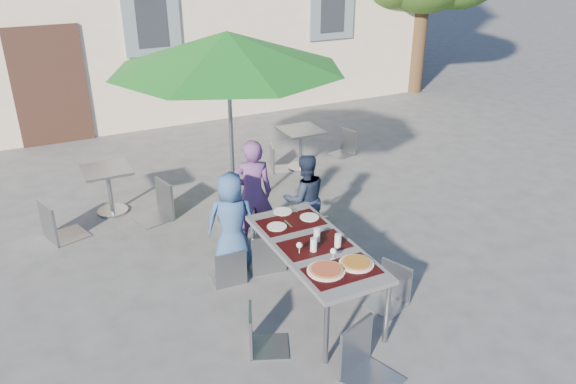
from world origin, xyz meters
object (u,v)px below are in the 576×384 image
dining_table (314,249)px  bg_chair_l_0 (52,197)px  chair_1 (266,229)px  chair_3 (260,307)px  chair_5 (367,323)px  chair_2 (310,213)px  bg_chair_r_0 (156,179)px  child_1 (252,194)px  pizza_near_left (326,270)px  pizza_near_right (356,263)px  chair_4 (393,263)px  bg_chair_l_1 (277,143)px  child_0 (232,221)px  chair_0 (228,246)px  patio_umbrella (227,52)px  bg_chair_r_1 (346,128)px  child_2 (305,198)px  cafe_table_1 (301,143)px  cafe_table_0 (109,184)px

dining_table → bg_chair_l_0: bearing=130.4°
chair_1 → chair_3: chair_1 is taller
chair_3 → chair_5: size_ratio=0.84×
chair_2 → bg_chair_r_0: bearing=130.6°
child_1 → chair_1: bearing=95.4°
pizza_near_left → dining_table: bearing=73.7°
pizza_near_right → chair_4: bearing=16.1°
bg_chair_l_1 → bg_chair_r_0: bearing=-159.8°
dining_table → chair_4: size_ratio=2.14×
child_0 → chair_1: size_ratio=1.27×
chair_0 → chair_1: 0.52m
dining_table → patio_umbrella: (-0.04, 2.26, 1.66)m
chair_1 → chair_0: bearing=-173.5°
chair_0 → chair_1: (0.51, 0.06, 0.08)m
chair_3 → bg_chair_l_1: (2.08, 4.01, 0.00)m
child_0 → bg_chair_l_0: 2.46m
bg_chair_l_1 → bg_chair_r_1: 1.45m
chair_0 → bg_chair_r_0: (-0.31, 1.98, 0.12)m
chair_1 → bg_chair_l_0: bearing=138.9°
child_2 → dining_table: bearing=73.9°
pizza_near_right → bg_chair_r_0: bg_chair_r_0 is taller
bg_chair_l_1 → bg_chair_r_1: bg_chair_l_1 is taller
child_1 → chair_5: child_1 is taller
pizza_near_right → cafe_table_1: (1.47, 4.02, -0.30)m
chair_4 → child_0: bearing=131.1°
chair_2 → chair_5: chair_5 is taller
pizza_near_left → bg_chair_l_1: bg_chair_l_1 is taller
child_1 → chair_2: 0.77m
bg_chair_r_1 → pizza_near_left: bearing=-123.9°
child_1 → chair_1: child_1 is taller
chair_5 → cafe_table_1: size_ratio=1.43×
patio_umbrella → chair_5: bearing=-91.1°
chair_0 → child_0: bearing=60.7°
chair_0 → chair_4: 1.85m
child_2 → chair_1: 0.88m
pizza_near_right → cafe_table_0: 4.16m
child_1 → chair_4: 2.05m
bg_chair_r_1 → chair_3: bearing=-130.3°
chair_0 → chair_3: size_ratio=0.99×
chair_0 → bg_chair_r_1: size_ratio=1.00×
patio_umbrella → bg_chair_l_1: (1.31, 1.35, -1.86)m
bg_chair_l_0 → cafe_table_1: bearing=10.6°
pizza_near_right → chair_5: size_ratio=0.34×
child_2 → bg_chair_l_0: child_2 is taller
chair_3 → bg_chair_r_1: (3.52, 4.16, -0.01)m
pizza_near_left → pizza_near_right: same height
cafe_table_0 → cafe_table_1: cafe_table_1 is taller
child_0 → patio_umbrella: patio_umbrella is taller
child_2 → chair_2: (-0.08, -0.28, -0.06)m
pizza_near_right → chair_0: bearing=123.2°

